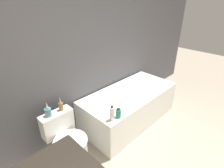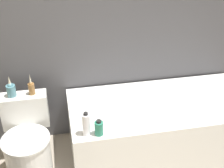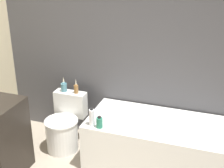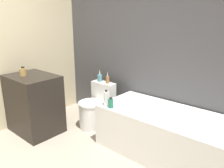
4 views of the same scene
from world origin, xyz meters
The scene contains 10 objects.
wall_back_tiled centered at (0.00, 2.13, 1.30)m, with size 6.40×0.06×2.60m.
wall_left_painted centered at (-1.54, 0.80, 1.30)m, with size 0.06×6.40×2.60m.
bathtub centered at (0.71, 1.68, 0.29)m, with size 1.69×0.79×0.57m.
toilet centered at (-0.53, 1.66, 0.29)m, with size 0.42×0.57×0.69m.
vanity_counter centered at (-1.10, 0.95, 0.44)m, with size 0.77×0.57×0.88m.
soap_bottle_glass centered at (-1.18, 0.87, 0.94)m, with size 0.10×0.10×0.14m.
vase_gold centered at (-0.61, 1.88, 0.76)m, with size 0.08×0.08×0.20m.
vase_silver centered at (-0.44, 1.88, 0.75)m, with size 0.06×0.06×0.20m.
shampoo_bottle_tall centered at (-0.02, 1.38, 0.67)m, with size 0.06×0.06×0.21m.
shampoo_bottle_short centered at (0.08, 1.36, 0.63)m, with size 0.07×0.07×0.14m.
Camera 4 is at (1.80, -0.62, 1.67)m, focal length 35.00 mm.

